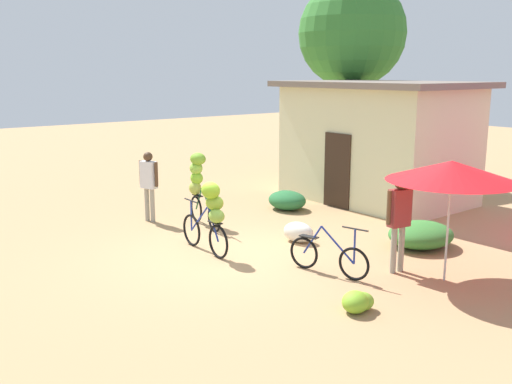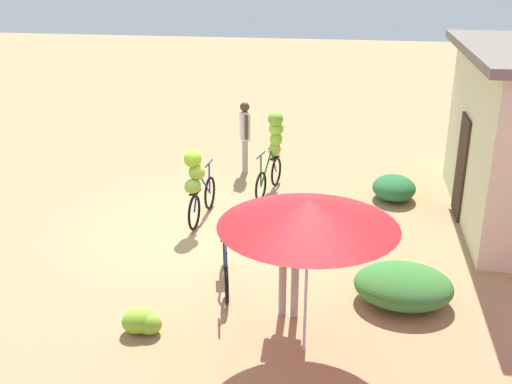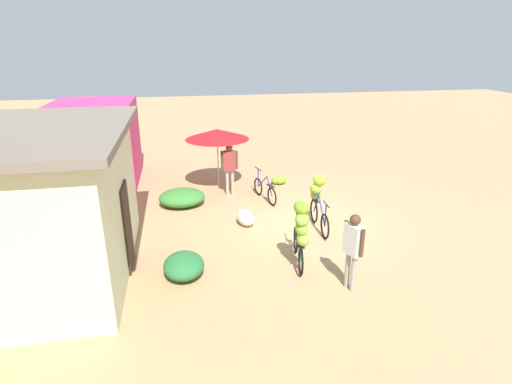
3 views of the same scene
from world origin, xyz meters
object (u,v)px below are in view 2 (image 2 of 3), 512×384
bicycle_near_pile (197,180)px  bicycle_center_loaded (226,266)px  market_umbrella (308,213)px  person_bystander (290,246)px  bicycle_leftmost (274,144)px  banana_pile_on_ground (143,322)px  person_vendor (245,130)px  produce_sack (298,229)px

bicycle_near_pile → bicycle_center_loaded: bearing=25.0°
bicycle_center_loaded → market_umbrella: bearing=42.5°
person_bystander → bicycle_near_pile: bearing=-144.3°
market_umbrella → bicycle_leftmost: 6.13m
banana_pile_on_ground → person_bystander: person_bystander is taller
bicycle_leftmost → person_vendor: bicycle_leftmost is taller
market_umbrella → bicycle_center_loaded: (-1.50, -1.37, -1.61)m
bicycle_leftmost → person_vendor: 1.25m
market_umbrella → person_vendor: size_ratio=1.29×
produce_sack → person_bystander: person_bystander is taller
produce_sack → bicycle_leftmost: bearing=-162.5°
bicycle_leftmost → person_bystander: (5.12, 0.95, 0.08)m
bicycle_near_pile → banana_pile_on_ground: bicycle_near_pile is taller
banana_pile_on_ground → market_umbrella: bearing=88.8°
produce_sack → bicycle_near_pile: bearing=-101.9°
person_vendor → person_bystander: bearing=16.3°
market_umbrella → bicycle_near_pile: size_ratio=1.28×
bicycle_leftmost → bicycle_center_loaded: (4.43, -0.12, -0.68)m
banana_pile_on_ground → person_bystander: 2.26m
bicycle_near_pile → produce_sack: bearing=78.1°
bicycle_leftmost → banana_pile_on_ground: size_ratio=2.50×
banana_pile_on_ground → person_bystander: size_ratio=0.39×
market_umbrella → bicycle_near_pile: (-3.73, -2.41, -1.06)m
bicycle_leftmost → produce_sack: (2.61, 0.82, -0.80)m
market_umbrella → banana_pile_on_ground: bearing=-91.2°
bicycle_center_loaded → banana_pile_on_ground: 1.69m
bicycle_leftmost → produce_sack: 2.86m
banana_pile_on_ground → produce_sack: bearing=151.4°
bicycle_leftmost → person_vendor: size_ratio=1.00×
market_umbrella → bicycle_leftmost: size_ratio=1.29×
bicycle_near_pile → person_vendor: bearing=174.0°
produce_sack → person_vendor: person_vendor is taller
market_umbrella → produce_sack: (-3.31, -0.43, -1.73)m
bicycle_near_pile → market_umbrella: bearing=32.9°
person_vendor → bicycle_near_pile: bearing=-6.0°
person_bystander → bicycle_center_loaded: bearing=-123.2°
bicycle_leftmost → person_bystander: size_ratio=0.96×
market_umbrella → bicycle_leftmost: market_umbrella is taller
market_umbrella → banana_pile_on_ground: 2.85m
market_umbrella → produce_sack: size_ratio=3.16×
market_umbrella → banana_pile_on_ground: size_ratio=3.23×
bicycle_near_pile → person_bystander: size_ratio=0.97×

